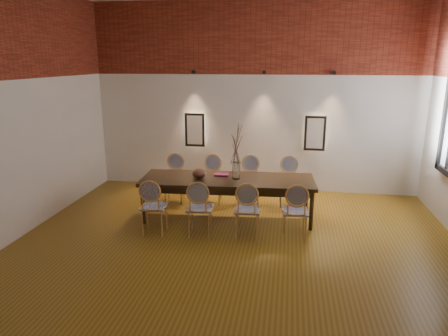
% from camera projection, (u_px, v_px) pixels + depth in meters
% --- Properties ---
extents(floor, '(7.00, 7.00, 0.02)m').
position_uv_depth(floor, '(229.00, 263.00, 5.70)').
color(floor, brown).
rests_on(floor, ground).
extents(wall_back, '(7.00, 0.10, 4.00)m').
position_uv_depth(wall_back, '(255.00, 98.00, 8.55)').
color(wall_back, silver).
rests_on(wall_back, ground).
extents(wall_front, '(7.00, 0.10, 4.00)m').
position_uv_depth(wall_front, '(112.00, 244.00, 1.79)').
color(wall_front, silver).
rests_on(wall_front, ground).
extents(brick_band_back, '(7.00, 0.02, 1.50)m').
position_uv_depth(brick_band_back, '(256.00, 37.00, 8.16)').
color(brick_band_back, maroon).
rests_on(brick_band_back, ground).
extents(niche_left, '(0.36, 0.06, 0.66)m').
position_uv_depth(niche_left, '(195.00, 130.00, 8.84)').
color(niche_left, '#FFEAC6').
rests_on(niche_left, wall_back).
extents(niche_right, '(0.36, 0.06, 0.66)m').
position_uv_depth(niche_right, '(315.00, 133.00, 8.43)').
color(niche_right, '#FFEAC6').
rests_on(niche_right, wall_back).
extents(spot_fixture_left, '(0.08, 0.10, 0.08)m').
position_uv_depth(spot_fixture_left, '(194.00, 72.00, 8.49)').
color(spot_fixture_left, black).
rests_on(spot_fixture_left, wall_back).
extents(spot_fixture_mid, '(0.08, 0.10, 0.08)m').
position_uv_depth(spot_fixture_mid, '(264.00, 72.00, 8.25)').
color(spot_fixture_mid, black).
rests_on(spot_fixture_mid, wall_back).
extents(spot_fixture_right, '(0.08, 0.10, 0.08)m').
position_uv_depth(spot_fixture_right, '(334.00, 73.00, 8.03)').
color(spot_fixture_right, black).
rests_on(spot_fixture_right, wall_back).
extents(dining_table, '(3.12, 1.19, 0.75)m').
position_uv_depth(dining_table, '(228.00, 198.00, 7.23)').
color(dining_table, black).
rests_on(dining_table, floor).
extents(chair_near_a, '(0.47, 0.47, 0.94)m').
position_uv_depth(chair_near_a, '(154.00, 206.00, 6.57)').
color(chair_near_a, tan).
rests_on(chair_near_a, floor).
extents(chair_near_b, '(0.47, 0.47, 0.94)m').
position_uv_depth(chair_near_b, '(200.00, 208.00, 6.49)').
color(chair_near_b, tan).
rests_on(chair_near_b, floor).
extents(chair_near_c, '(0.47, 0.47, 0.94)m').
position_uv_depth(chair_near_c, '(247.00, 209.00, 6.42)').
color(chair_near_c, tan).
rests_on(chair_near_c, floor).
extents(chair_near_d, '(0.47, 0.47, 0.94)m').
position_uv_depth(chair_near_d, '(295.00, 211.00, 6.35)').
color(chair_near_d, tan).
rests_on(chair_near_d, floor).
extents(chair_far_a, '(0.47, 0.47, 0.94)m').
position_uv_depth(chair_far_a, '(174.00, 179.00, 8.05)').
color(chair_far_a, tan).
rests_on(chair_far_a, floor).
extents(chair_far_b, '(0.47, 0.47, 0.94)m').
position_uv_depth(chair_far_b, '(212.00, 180.00, 7.98)').
color(chair_far_b, tan).
rests_on(chair_far_b, floor).
extents(chair_far_c, '(0.47, 0.47, 0.94)m').
position_uv_depth(chair_far_c, '(250.00, 181.00, 7.91)').
color(chair_far_c, tan).
rests_on(chair_far_c, floor).
extents(chair_far_d, '(0.47, 0.47, 0.94)m').
position_uv_depth(chair_far_d, '(289.00, 182.00, 7.84)').
color(chair_far_d, tan).
rests_on(chair_far_d, floor).
extents(vase, '(0.14, 0.14, 0.30)m').
position_uv_depth(vase, '(236.00, 171.00, 7.07)').
color(vase, silver).
rests_on(vase, dining_table).
extents(dried_branches, '(0.50, 0.50, 0.70)m').
position_uv_depth(dried_branches, '(236.00, 146.00, 6.96)').
color(dried_branches, brown).
rests_on(dried_branches, vase).
extents(bowl, '(0.24, 0.24, 0.18)m').
position_uv_depth(bowl, '(199.00, 174.00, 7.10)').
color(bowl, brown).
rests_on(bowl, dining_table).
extents(book, '(0.27, 0.20, 0.03)m').
position_uv_depth(book, '(222.00, 175.00, 7.31)').
color(book, maroon).
rests_on(book, dining_table).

